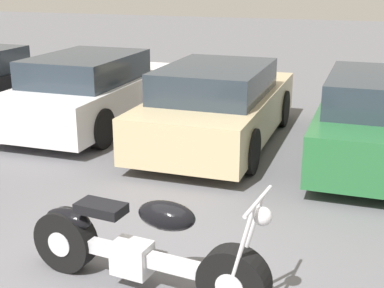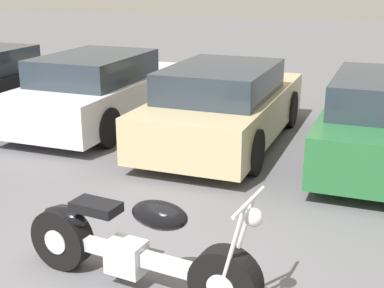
% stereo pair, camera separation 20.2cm
% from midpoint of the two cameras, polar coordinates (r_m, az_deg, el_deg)
% --- Properties ---
extents(ground_plane, '(60.00, 60.00, 0.00)m').
position_cam_midpoint_polar(ground_plane, '(5.07, -6.12, -14.44)').
color(ground_plane, slate).
extents(motorcycle, '(2.30, 0.70, 1.06)m').
position_cam_midpoint_polar(motorcycle, '(4.80, -5.00, -10.96)').
color(motorcycle, black).
rests_on(motorcycle, ground_plane).
extents(parked_car_white, '(1.83, 4.25, 1.32)m').
position_cam_midpoint_polar(parked_car_white, '(10.06, -9.12, 5.72)').
color(parked_car_white, white).
rests_on(parked_car_white, ground_plane).
extents(parked_car_champagne, '(1.83, 4.25, 1.32)m').
position_cam_midpoint_polar(parked_car_champagne, '(8.76, 4.16, 4.11)').
color(parked_car_champagne, '#C6B284').
rests_on(parked_car_champagne, ground_plane).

